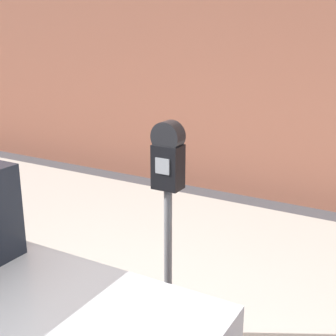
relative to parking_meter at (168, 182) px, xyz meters
The scene contains 2 objects.
sidewalk 1.73m from the parking_meter, 106.29° to the left, with size 24.00×2.80×0.11m.
parking_meter is the anchor object (origin of this frame).
Camera 1 is at (1.75, -1.44, 2.16)m, focal length 50.00 mm.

